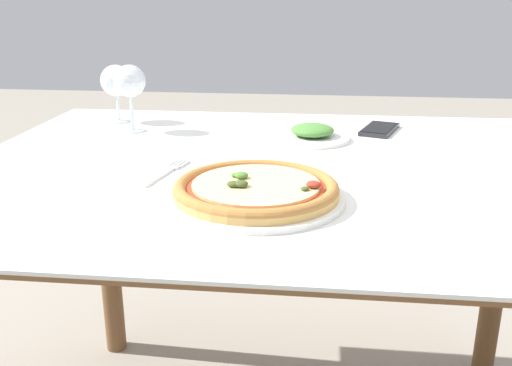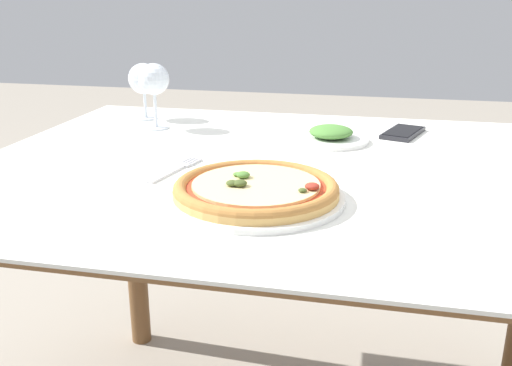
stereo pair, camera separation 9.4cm
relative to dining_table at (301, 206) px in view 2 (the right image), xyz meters
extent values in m
cube|color=brown|center=(0.00, 0.00, 0.06)|extent=(1.23, 0.89, 0.04)
cube|color=silver|center=(0.00, 0.00, 0.08)|extent=(1.33, 0.99, 0.01)
cylinder|color=brown|center=(-0.55, 0.38, -0.30)|extent=(0.06, 0.06, 0.69)
cylinder|color=white|center=(-0.05, -0.21, 0.09)|extent=(0.29, 0.29, 0.01)
cylinder|color=tan|center=(-0.05, -0.21, 0.10)|extent=(0.27, 0.27, 0.01)
torus|color=#B27538|center=(-0.05, -0.21, 0.11)|extent=(0.27, 0.27, 0.02)
cylinder|color=#BC381E|center=(-0.05, -0.21, 0.11)|extent=(0.23, 0.23, 0.00)
cylinder|color=beige|center=(-0.05, -0.21, 0.11)|extent=(0.21, 0.21, 0.00)
ellipsoid|color=#4C7A33|center=(-0.08, -0.19, 0.12)|extent=(0.02, 0.02, 0.01)
ellipsoid|color=#425123|center=(-0.08, -0.23, 0.12)|extent=(0.02, 0.02, 0.01)
ellipsoid|color=#A83323|center=(0.05, -0.22, 0.12)|extent=(0.02, 0.02, 0.01)
ellipsoid|color=#4C7A33|center=(-0.09, -0.18, 0.12)|extent=(0.01, 0.01, 0.01)
ellipsoid|color=#425123|center=(0.03, -0.24, 0.12)|extent=(0.01, 0.01, 0.01)
ellipsoid|color=#425123|center=(-0.07, -0.23, 0.12)|extent=(0.02, 0.02, 0.01)
cube|color=silver|center=(-0.24, -0.12, 0.09)|extent=(0.04, 0.11, 0.00)
cube|color=silver|center=(-0.23, -0.06, 0.09)|extent=(0.03, 0.02, 0.00)
cube|color=silver|center=(-0.23, -0.02, 0.09)|extent=(0.01, 0.04, 0.00)
cube|color=silver|center=(-0.23, -0.03, 0.09)|extent=(0.01, 0.04, 0.00)
cube|color=silver|center=(-0.22, -0.03, 0.09)|extent=(0.01, 0.04, 0.00)
cube|color=silver|center=(-0.21, -0.03, 0.09)|extent=(0.01, 0.04, 0.00)
cylinder|color=silver|center=(-0.40, 0.24, 0.09)|extent=(0.06, 0.06, 0.00)
cylinder|color=silver|center=(-0.40, 0.24, 0.13)|extent=(0.01, 0.01, 0.09)
sphere|color=silver|center=(-0.40, 0.24, 0.21)|extent=(0.08, 0.08, 0.08)
cylinder|color=silver|center=(-0.47, 0.34, 0.09)|extent=(0.06, 0.06, 0.00)
cylinder|color=silver|center=(-0.47, 0.34, 0.12)|extent=(0.01, 0.01, 0.07)
sphere|color=silver|center=(-0.47, 0.34, 0.19)|extent=(0.08, 0.08, 0.08)
cube|color=#232328|center=(0.20, 0.31, 0.09)|extent=(0.11, 0.16, 0.01)
cube|color=black|center=(0.20, 0.31, 0.10)|extent=(0.10, 0.14, 0.00)
cylinder|color=white|center=(0.04, 0.20, 0.09)|extent=(0.17, 0.17, 0.01)
ellipsoid|color=#4C8438|center=(0.04, 0.20, 0.11)|extent=(0.10, 0.10, 0.03)
camera|label=1|loc=(0.05, -1.09, 0.42)|focal=40.00mm
camera|label=2|loc=(0.14, -1.07, 0.42)|focal=40.00mm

